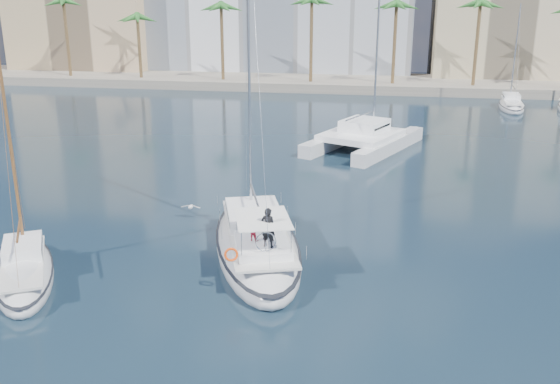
# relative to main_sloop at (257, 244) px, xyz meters

# --- Properties ---
(ground) EXTENTS (160.00, 160.00, 0.00)m
(ground) POSITION_rel_main_sloop_xyz_m (0.39, -1.00, -0.57)
(ground) COLOR black
(ground) RESTS_ON ground
(quay) EXTENTS (120.00, 14.00, 1.20)m
(quay) POSITION_rel_main_sloop_xyz_m (0.39, 60.00, 0.03)
(quay) COLOR gray
(quay) RESTS_ON ground
(building_tan_left) EXTENTS (22.00, 14.00, 22.00)m
(building_tan_left) POSITION_rel_main_sloop_xyz_m (-41.61, 68.00, 10.43)
(building_tan_left) COLOR tan
(building_tan_left) RESTS_ON ground
(building_beige) EXTENTS (20.00, 14.00, 20.00)m
(building_beige) POSITION_rel_main_sloop_xyz_m (22.39, 69.00, 9.43)
(building_beige) COLOR tan
(building_beige) RESTS_ON ground
(palm_left) EXTENTS (3.60, 3.60, 12.30)m
(palm_left) POSITION_rel_main_sloop_xyz_m (-33.61, 56.00, 9.71)
(palm_left) COLOR brown
(palm_left) RESTS_ON ground
(palm_centre) EXTENTS (3.60, 3.60, 12.30)m
(palm_centre) POSITION_rel_main_sloop_xyz_m (0.39, 56.00, 9.71)
(palm_centre) COLOR brown
(palm_centre) RESTS_ON ground
(main_sloop) EXTENTS (7.93, 13.62, 19.26)m
(main_sloop) POSITION_rel_main_sloop_xyz_m (0.00, 0.00, 0.00)
(main_sloop) COLOR silver
(main_sloop) RESTS_ON ground
(small_sloop) EXTENTS (6.30, 8.49, 11.89)m
(small_sloop) POSITION_rel_main_sloop_xyz_m (-10.08, -4.80, -0.14)
(small_sloop) COLOR silver
(small_sloop) RESTS_ON ground
(catamaran) EXTENTS (10.27, 13.36, 17.46)m
(catamaran) POSITION_rel_main_sloop_xyz_m (4.38, 23.75, 0.58)
(catamaran) COLOR silver
(catamaran) RESTS_ON ground
(seagull) EXTENTS (1.19, 0.51, 0.22)m
(seagull) POSITION_rel_main_sloop_xyz_m (-4.94, 4.52, 0.19)
(seagull) COLOR silver
(seagull) RESTS_ON ground
(moored_yacht_a) EXTENTS (3.37, 9.52, 11.90)m
(moored_yacht_a) POSITION_rel_main_sloop_xyz_m (20.39, 46.00, -0.57)
(moored_yacht_a) COLOR silver
(moored_yacht_a) RESTS_ON ground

